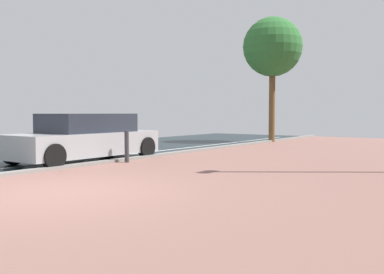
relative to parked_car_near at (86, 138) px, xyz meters
The scene contains 4 objects.
ground 6.01m from the parked_car_near, 37.75° to the right, with size 21.00×40.00×0.13m.
parked_car_near is the anchor object (origin of this frame).
street_tree 11.19m from the parked_car_near, 84.96° to the left, with size 2.74×2.74×5.78m.
bollard_far 1.31m from the parked_car_near, 15.79° to the left, with size 0.12×0.12×0.86m.
Camera 1 is at (6.17, -4.73, 1.35)m, focal length 40.80 mm.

